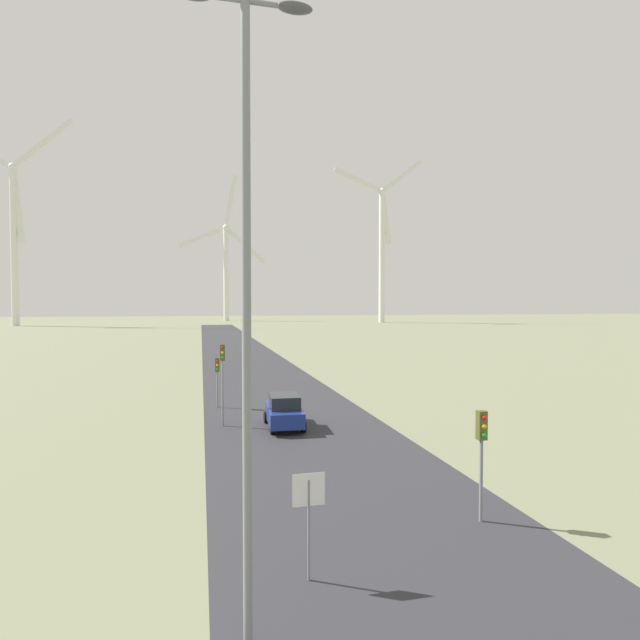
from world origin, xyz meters
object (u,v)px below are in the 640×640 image
at_px(streetlamp, 246,262).
at_px(traffic_light_post_near_right, 482,440).
at_px(traffic_light_post_mid_left, 217,371).
at_px(car_approaching, 284,411).
at_px(wind_turbine_center, 382,242).
at_px(wind_turbine_far_left, 14,227).
at_px(wind_turbine_left, 226,261).
at_px(traffic_light_post_near_left, 222,367).
at_px(stop_sign_near, 309,505).

bearing_deg(streetlamp, traffic_light_post_near_right, 28.45).
relative_size(traffic_light_post_mid_left, car_approaching, 0.78).
distance_m(streetlamp, traffic_light_post_near_right, 9.98).
bearing_deg(traffic_light_post_mid_left, wind_turbine_center, 65.61).
distance_m(traffic_light_post_near_right, wind_turbine_far_left, 176.72).
bearing_deg(traffic_light_post_mid_left, streetlamp, -90.41).
xyz_separation_m(traffic_light_post_mid_left, wind_turbine_left, (9.31, 177.77, 22.45)).
relative_size(streetlamp, car_approaching, 2.99).
height_order(streetlamp, traffic_light_post_mid_left, streetlamp).
height_order(traffic_light_post_near_left, car_approaching, traffic_light_post_near_left).
distance_m(traffic_light_post_near_right, car_approaching, 13.84).
relative_size(traffic_light_post_near_right, car_approaching, 0.83).
relative_size(streetlamp, stop_sign_near, 4.73).
relative_size(streetlamp, traffic_light_post_near_right, 3.62).
bearing_deg(car_approaching, streetlamp, -101.64).
height_order(traffic_light_post_near_left, wind_turbine_far_left, wind_turbine_far_left).
distance_m(traffic_light_post_near_left, wind_turbine_far_left, 160.85).
bearing_deg(traffic_light_post_near_right, wind_turbine_left, 89.45).
height_order(streetlamp, stop_sign_near, streetlamp).
distance_m(stop_sign_near, wind_turbine_far_left, 176.57).
xyz_separation_m(car_approaching, wind_turbine_far_left, (-61.33, 148.54, 30.18)).
bearing_deg(wind_turbine_center, wind_turbine_left, 148.62).
height_order(wind_turbine_left, wind_turbine_center, wind_turbine_center).
xyz_separation_m(traffic_light_post_near_left, traffic_light_post_mid_left, (-0.12, 5.17, -0.93)).
xyz_separation_m(streetlamp, traffic_light_post_near_left, (0.29, 18.38, -4.25)).
distance_m(streetlamp, wind_turbine_far_left, 177.14).
height_order(stop_sign_near, car_approaching, stop_sign_near).
relative_size(streetlamp, wind_turbine_far_left, 0.19).
bearing_deg(car_approaching, traffic_light_post_near_right, -72.94).
bearing_deg(traffic_light_post_near_left, traffic_light_post_mid_left, 91.34).
bearing_deg(traffic_light_post_near_left, car_approaching, -19.27).
distance_m(streetlamp, wind_turbine_center, 180.96).
height_order(stop_sign_near, wind_turbine_far_left, wind_turbine_far_left).
bearing_deg(car_approaching, traffic_light_post_mid_left, 118.18).
bearing_deg(wind_turbine_center, traffic_light_post_mid_left, -114.39).
distance_m(streetlamp, wind_turbine_left, 202.28).
bearing_deg(traffic_light_post_mid_left, stop_sign_near, -85.99).
distance_m(car_approaching, wind_turbine_left, 185.72).
relative_size(stop_sign_near, traffic_light_post_near_right, 0.77).
height_order(traffic_light_post_mid_left, car_approaching, traffic_light_post_mid_left).
height_order(traffic_light_post_near_right, wind_turbine_left, wind_turbine_left).
relative_size(stop_sign_near, wind_turbine_center, 0.04).
bearing_deg(traffic_light_post_near_left, streetlamp, -90.91).
bearing_deg(streetlamp, traffic_light_post_mid_left, 89.59).
distance_m(traffic_light_post_near_left, wind_turbine_center, 164.64).
distance_m(traffic_light_post_near_left, wind_turbine_left, 184.43).
bearing_deg(traffic_light_post_near_left, stop_sign_near, -85.15).
distance_m(wind_turbine_left, wind_turbine_center, 65.62).
distance_m(traffic_light_post_near_right, traffic_light_post_mid_left, 20.81).
bearing_deg(wind_turbine_left, traffic_light_post_mid_left, -93.00).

